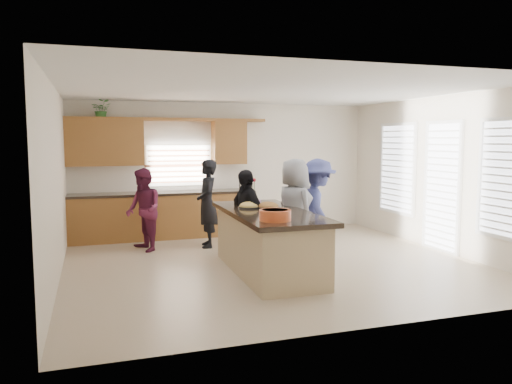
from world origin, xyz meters
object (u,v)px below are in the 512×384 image
object	(u,v)px
woman_right_front	(294,211)
island	(268,243)
salad_bowl	(275,215)
woman_left_front	(246,217)
woman_right_back	(318,208)
woman_left_back	(207,203)
woman_left_mid	(144,210)

from	to	relation	value
woman_right_front	island	bearing A→B (deg)	114.33
salad_bowl	woman_left_front	xyz separation A→B (m)	(0.05, 1.49, -0.26)
woman_right_back	woman_left_front	bearing A→B (deg)	104.07
woman_left_back	woman_right_front	bearing A→B (deg)	41.55
island	salad_bowl	size ratio (longest dim) A/B	6.44
salad_bowl	woman_left_back	world-z (taller)	woman_left_back
island	woman_left_mid	distance (m)	2.68
woman_right_back	woman_right_front	distance (m)	0.53
woman_left_mid	woman_right_front	bearing A→B (deg)	38.94
woman_right_front	woman_right_back	bearing A→B (deg)	-84.02
woman_left_back	woman_right_back	world-z (taller)	woman_right_back
woman_right_front	salad_bowl	bearing A→B (deg)	134.71
salad_bowl	island	bearing A→B (deg)	75.80
woman_right_back	woman_right_front	size ratio (longest dim) A/B	0.99
island	woman_left_back	xyz separation A→B (m)	(-0.47, 2.09, 0.37)
woman_right_front	woman_left_mid	bearing A→B (deg)	41.16
island	woman_right_back	distance (m)	1.37
woman_left_mid	woman_right_back	world-z (taller)	woman_right_back
woman_left_mid	salad_bowl	bearing A→B (deg)	9.60
salad_bowl	woman_left_back	bearing A→B (deg)	94.75
woman_left_back	woman_left_mid	distance (m)	1.18
woman_left_mid	woman_left_front	world-z (taller)	woman_left_front
woman_left_back	woman_right_back	size ratio (longest dim) A/B	0.97
salad_bowl	woman_left_back	size ratio (longest dim) A/B	0.26
woman_left_front	woman_right_back	size ratio (longest dim) A/B	0.91
island	salad_bowl	xyz separation A→B (m)	(-0.23, -0.89, 0.58)
woman_left_back	woman_left_mid	size ratio (longest dim) A/B	1.09
woman_left_front	woman_right_back	bearing A→B (deg)	78.62
woman_right_back	woman_left_mid	bearing A→B (deg)	73.82
salad_bowl	woman_right_back	xyz separation A→B (m)	(1.35, 1.56, -0.18)
woman_left_front	woman_right_back	xyz separation A→B (m)	(1.30, 0.07, 0.08)
woman_left_mid	woman_left_back	bearing A→B (deg)	73.84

